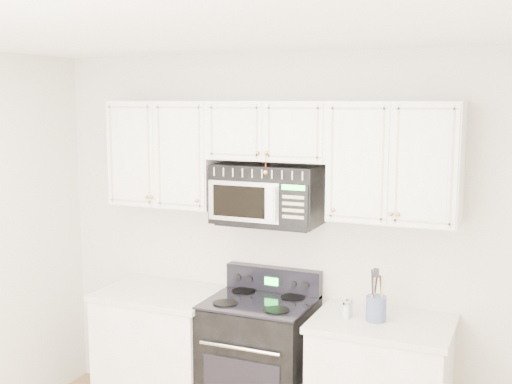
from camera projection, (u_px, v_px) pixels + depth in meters
The scene contains 8 objects.
room at pixel (144, 315), 2.94m from camera, with size 3.51×3.51×2.61m.
base_cabinet_left at pixel (163, 356), 4.68m from camera, with size 0.86×0.65×0.92m.
range at pixel (260, 364), 4.39m from camera, with size 0.70×0.64×1.10m.
upper_cabinets at pixel (273, 152), 4.29m from camera, with size 2.44×0.37×0.75m.
microwave at pixel (267, 194), 4.32m from camera, with size 0.72×0.41×0.40m.
utensil_crock at pixel (376, 307), 3.96m from camera, with size 0.13×0.13×0.33m.
shaker_salt at pixel (349, 307), 4.06m from camera, with size 0.05×0.05×0.11m.
shaker_pepper at pixel (346, 310), 4.01m from camera, with size 0.05×0.05×0.11m.
Camera 1 is at (1.59, -2.39, 2.28)m, focal length 45.00 mm.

